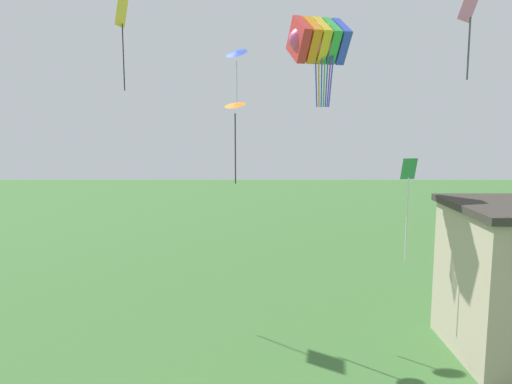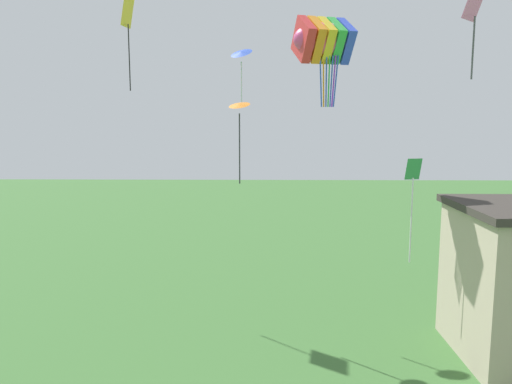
{
  "view_description": "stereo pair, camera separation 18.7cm",
  "coord_description": "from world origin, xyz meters",
  "px_view_note": "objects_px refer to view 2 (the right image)",
  "views": [
    {
      "loc": [
        0.06,
        -5.86,
        7.68
      ],
      "look_at": [
        0.0,
        7.3,
        5.82
      ],
      "focal_mm": 35.0,
      "sensor_mm": 36.0,
      "label": 1
    },
    {
      "loc": [
        0.24,
        -5.86,
        7.68
      ],
      "look_at": [
        0.0,
        7.3,
        5.82
      ],
      "focal_mm": 35.0,
      "sensor_mm": 36.0,
      "label": 2
    }
  ],
  "objects_px": {
    "kite_yellow_diamond": "(128,21)",
    "kite_rainbow_parafoil": "(323,40)",
    "kite_green_diamond": "(412,194)",
    "kite_blue_delta": "(241,55)",
    "kite_orange_delta": "(239,111)",
    "kite_pink_diamond": "(475,7)"
  },
  "relations": [
    {
      "from": "kite_rainbow_parafoil",
      "to": "kite_orange_delta",
      "type": "bearing_deg",
      "value": -160.39
    },
    {
      "from": "kite_rainbow_parafoil",
      "to": "kite_orange_delta",
      "type": "relative_size",
      "value": 1.12
    },
    {
      "from": "kite_pink_diamond",
      "to": "kite_green_diamond",
      "type": "bearing_deg",
      "value": 103.84
    },
    {
      "from": "kite_orange_delta",
      "to": "kite_rainbow_parafoil",
      "type": "bearing_deg",
      "value": 19.61
    },
    {
      "from": "kite_blue_delta",
      "to": "kite_green_diamond",
      "type": "relative_size",
      "value": 0.61
    },
    {
      "from": "kite_orange_delta",
      "to": "kite_pink_diamond",
      "type": "height_order",
      "value": "kite_pink_diamond"
    },
    {
      "from": "kite_orange_delta",
      "to": "kite_green_diamond",
      "type": "bearing_deg",
      "value": -17.02
    },
    {
      "from": "kite_yellow_diamond",
      "to": "kite_pink_diamond",
      "type": "distance_m",
      "value": 14.35
    },
    {
      "from": "kite_rainbow_parafoil",
      "to": "kite_pink_diamond",
      "type": "xyz_separation_m",
      "value": [
        3.44,
        -5.65,
        -0.02
      ]
    },
    {
      "from": "kite_green_diamond",
      "to": "kite_blue_delta",
      "type": "bearing_deg",
      "value": 148.53
    },
    {
      "from": "kite_pink_diamond",
      "to": "kite_rainbow_parafoil",
      "type": "bearing_deg",
      "value": 121.33
    },
    {
      "from": "kite_orange_delta",
      "to": "kite_green_diamond",
      "type": "distance_m",
      "value": 6.83
    },
    {
      "from": "kite_yellow_diamond",
      "to": "kite_orange_delta",
      "type": "bearing_deg",
      "value": -36.93
    },
    {
      "from": "kite_rainbow_parafoil",
      "to": "kite_green_diamond",
      "type": "height_order",
      "value": "kite_rainbow_parafoil"
    },
    {
      "from": "kite_yellow_diamond",
      "to": "kite_orange_delta",
      "type": "height_order",
      "value": "kite_yellow_diamond"
    },
    {
      "from": "kite_yellow_diamond",
      "to": "kite_green_diamond",
      "type": "xyz_separation_m",
      "value": [
        10.97,
        -5.6,
        -6.76
      ]
    },
    {
      "from": "kite_rainbow_parafoil",
      "to": "kite_yellow_diamond",
      "type": "height_order",
      "value": "kite_yellow_diamond"
    },
    {
      "from": "kite_yellow_diamond",
      "to": "kite_rainbow_parafoil",
      "type": "bearing_deg",
      "value": -17.91
    },
    {
      "from": "kite_yellow_diamond",
      "to": "kite_blue_delta",
      "type": "height_order",
      "value": "kite_yellow_diamond"
    },
    {
      "from": "kite_blue_delta",
      "to": "kite_yellow_diamond",
      "type": "bearing_deg",
      "value": 158.73
    },
    {
      "from": "kite_orange_delta",
      "to": "kite_blue_delta",
      "type": "bearing_deg",
      "value": 90.2
    },
    {
      "from": "kite_yellow_diamond",
      "to": "kite_green_diamond",
      "type": "distance_m",
      "value": 14.05
    }
  ]
}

